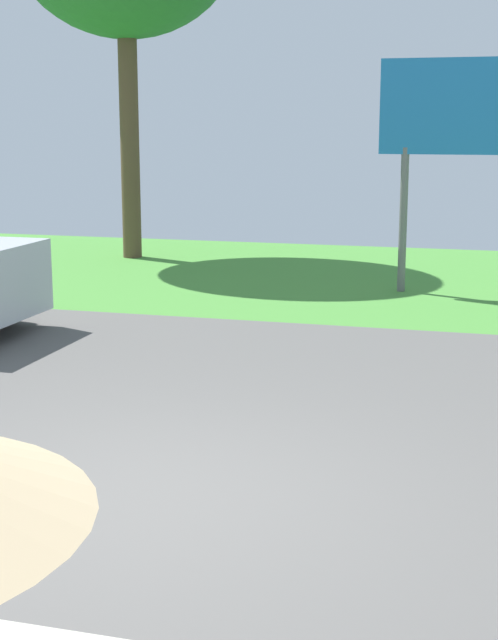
# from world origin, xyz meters

# --- Properties ---
(ground_plane) EXTENTS (40.00, 22.00, 0.20)m
(ground_plane) POSITION_xyz_m (0.00, 2.95, -0.05)
(ground_plane) COLOR #565451
(roadside_billboard) EXTENTS (2.60, 0.12, 3.50)m
(roadside_billboard) POSITION_xyz_m (1.67, 8.77, 2.55)
(roadside_billboard) COLOR slate
(roadside_billboard) RESTS_ON ground_plane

